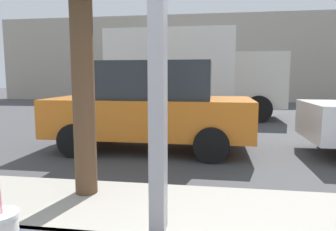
# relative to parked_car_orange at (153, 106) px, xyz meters

# --- Properties ---
(ground_plane) EXTENTS (60.00, 60.00, 0.00)m
(ground_plane) POSITION_rel_parked_car_orange_xyz_m (1.09, 2.62, -0.91)
(ground_plane) COLOR #424244
(building_facade_far) EXTENTS (28.00, 1.20, 5.33)m
(building_facade_far) POSITION_rel_parked_car_orange_xyz_m (1.09, 13.72, 1.75)
(building_facade_far) COLOR #A89E8E
(building_facade_far) RESTS_ON ground
(parked_car_orange) EXTENTS (4.13, 1.95, 1.82)m
(parked_car_orange) POSITION_rel_parked_car_orange_xyz_m (0.00, 0.00, 0.00)
(parked_car_orange) COLOR orange
(parked_car_orange) RESTS_ON ground
(box_truck) EXTENTS (6.31, 2.44, 3.20)m
(box_truck) POSITION_rel_parked_car_orange_xyz_m (0.32, 5.37, 0.80)
(box_truck) COLOR silver
(box_truck) RESTS_ON ground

